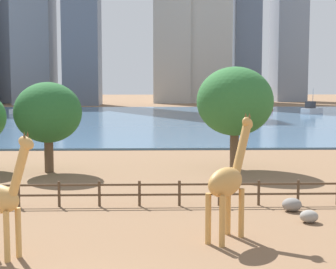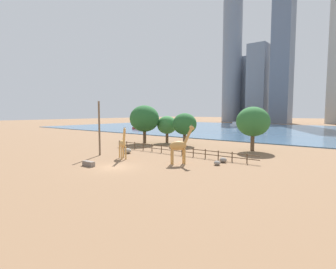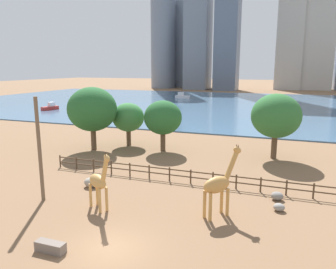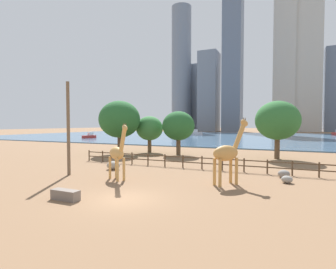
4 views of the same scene
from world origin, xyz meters
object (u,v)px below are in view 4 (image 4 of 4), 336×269
at_px(boulder_by_pole, 113,165).
at_px(tree_center_broad, 278,121).
at_px(giraffe_companion, 228,153).
at_px(utility_pole, 68,129).
at_px(boulder_small, 284,174).
at_px(boat_sailboat, 196,133).
at_px(tree_left_small, 149,128).
at_px(feeding_trough, 65,195).
at_px(tree_right_tall, 120,119).
at_px(giraffe_tall, 118,153).
at_px(tree_left_large, 178,126).
at_px(boulder_near_fence, 287,179).
at_px(boat_tug, 89,136).

distance_m(boulder_by_pole, tree_center_broad, 21.44).
distance_m(giraffe_companion, utility_pole, 13.73).
distance_m(boulder_small, boat_sailboat, 84.71).
distance_m(boulder_small, tree_left_small, 23.51).
bearing_deg(feeding_trough, tree_right_tall, 116.89).
bearing_deg(boulder_by_pole, utility_pole, -116.47).
bearing_deg(tree_left_small, giraffe_tall, -69.09).
distance_m(tree_left_large, boat_sailboat, 69.22).
xyz_separation_m(boulder_near_fence, boulder_by_pole, (-15.57, -0.49, 0.13)).
bearing_deg(utility_pole, boat_sailboat, 100.48).
bearing_deg(boulder_near_fence, boat_sailboat, 112.46).
distance_m(utility_pole, boulder_near_fence, 18.43).
distance_m(boulder_by_pole, tree_left_small, 16.17).
distance_m(boulder_by_pole, tree_right_tall, 14.40).
height_order(boulder_by_pole, tree_right_tall, tree_right_tall).
relative_size(utility_pole, boulder_by_pole, 5.90).
distance_m(utility_pole, tree_center_broad, 25.14).
height_order(tree_left_large, tree_left_small, tree_left_large).
bearing_deg(boulder_by_pole, tree_center_broad, 46.26).
distance_m(boulder_near_fence, boulder_small, 2.08).
height_order(giraffe_companion, boat_tug, giraffe_companion).
distance_m(boulder_by_pole, boat_tug, 56.41).
distance_m(giraffe_companion, tree_center_broad, 17.46).
xyz_separation_m(giraffe_tall, feeding_trough, (0.43, -5.91, -1.84)).
height_order(boulder_by_pole, boat_tug, boat_tug).
bearing_deg(giraffe_tall, utility_pole, -149.61).
xyz_separation_m(boulder_by_pole, tree_center_broad, (14.50, 15.15, 4.50)).
bearing_deg(boulder_near_fence, boulder_small, 95.93).
relative_size(boulder_near_fence, boat_tug, 0.19).
distance_m(giraffe_companion, boulder_small, 6.19).
height_order(tree_left_small, boat_sailboat, tree_left_small).
bearing_deg(utility_pole, giraffe_tall, 0.97).
height_order(boulder_small, tree_right_tall, tree_right_tall).
bearing_deg(giraffe_tall, tree_left_small, 140.33).
relative_size(giraffe_tall, tree_left_large, 0.73).
xyz_separation_m(giraffe_tall, boat_sailboat, (-20.70, 84.40, -1.24)).
bearing_deg(boat_tug, boulder_near_fence, 67.60).
distance_m(tree_left_small, boat_tug, 43.19).
distance_m(tree_left_large, tree_center_broad, 13.30).
relative_size(utility_pole, boat_sailboat, 1.66).
bearing_deg(boulder_near_fence, feeding_trough, -139.67).
bearing_deg(boat_sailboat, boat_tug, -111.19).
bearing_deg(tree_left_small, tree_left_large, -12.44).
relative_size(giraffe_tall, boulder_small, 4.84).
height_order(tree_left_small, boat_tug, tree_left_small).
bearing_deg(boulder_small, boulder_by_pole, -170.53).
height_order(giraffe_tall, tree_left_large, tree_left_large).
distance_m(giraffe_tall, boulder_small, 13.87).
bearing_deg(giraffe_tall, tree_left_large, 125.46).
bearing_deg(boulder_by_pole, boat_tug, 133.09).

